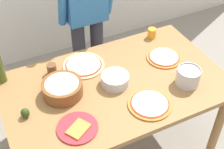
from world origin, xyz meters
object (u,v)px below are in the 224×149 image
pizza_cooked_on_tray (164,57)px  pizza_second_cooked (150,104)px  cup_orange (152,33)px  avocado (25,113)px  popcorn_bowl (62,87)px  steel_pot (188,76)px  dining_table (115,93)px  cup_small_brown (52,69)px  plate_with_slice (78,128)px  pizza_raw_on_board (84,65)px  mixing_bowl_steel (115,80)px  person_cook (86,10)px

pizza_cooked_on_tray → pizza_second_cooked: 0.52m
pizza_cooked_on_tray → cup_orange: bearing=78.1°
avocado → popcorn_bowl: bearing=18.2°
steel_pot → avocado: (-1.12, 0.19, -0.03)m
dining_table → cup_small_brown: (-0.37, 0.30, 0.13)m
plate_with_slice → pizza_raw_on_board: bearing=64.5°
pizza_raw_on_board → plate_with_slice: (-0.26, -0.55, -0.00)m
avocado → cup_small_brown: bearing=49.3°
pizza_cooked_on_tray → pizza_second_cooked: same height
steel_pot → cup_orange: 0.61m
pizza_cooked_on_tray → cup_small_brown: size_ratio=3.24×
plate_with_slice → avocado: size_ratio=3.71×
plate_with_slice → cup_small_brown: cup_small_brown is taller
dining_table → avocado: avocado is taller
cup_small_brown → avocado: 0.44m
cup_orange → pizza_raw_on_board: bearing=-171.3°
plate_with_slice → mixing_bowl_steel: size_ratio=1.30×
pizza_raw_on_board → mixing_bowl_steel: (0.13, -0.28, 0.03)m
mixing_bowl_steel → popcorn_bowl: bearing=169.4°
pizza_cooked_on_tray → popcorn_bowl: (-0.85, -0.03, 0.05)m
dining_table → mixing_bowl_steel: bearing=-155.1°
dining_table → pizza_raw_on_board: pizza_raw_on_board is taller
pizza_second_cooked → cup_small_brown: (-0.49, 0.59, 0.03)m
person_cook → pizza_cooked_on_tray: bearing=-60.0°
pizza_cooked_on_tray → plate_with_slice: bearing=-157.4°
person_cook → plate_with_slice: (-0.49, -1.02, -0.17)m
pizza_cooked_on_tray → pizza_second_cooked: (-0.36, -0.38, 0.00)m
pizza_cooked_on_tray → dining_table: bearing=-168.5°
pizza_raw_on_board → cup_small_brown: (-0.24, 0.02, 0.03)m
dining_table → avocado: (-0.65, -0.03, 0.13)m
plate_with_slice → popcorn_bowl: 0.34m
person_cook → popcorn_bowl: person_cook is taller
person_cook → steel_pot: size_ratio=9.34×
mixing_bowl_steel → cup_orange: cup_orange is taller
pizza_second_cooked → pizza_cooked_on_tray: bearing=46.7°
mixing_bowl_steel → cup_small_brown: bearing=140.3°
plate_with_slice → cup_small_brown: size_ratio=3.06×
popcorn_bowl → steel_pot: bearing=-18.9°
person_cook → pizza_raw_on_board: bearing=-115.4°
pizza_cooked_on_tray → popcorn_bowl: 0.85m
pizza_raw_on_board → steel_pot: 0.78m
plate_with_slice → popcorn_bowl: (0.02, 0.33, 0.05)m
dining_table → cup_orange: size_ratio=18.82×
pizza_cooked_on_tray → popcorn_bowl: bearing=-178.0°
plate_with_slice → popcorn_bowl: bearing=86.5°
mixing_bowl_steel → pizza_raw_on_board: bearing=113.9°
cup_orange → avocado: cup_orange is taller
person_cook → steel_pot: (0.37, -0.97, -0.11)m
pizza_raw_on_board → pizza_cooked_on_tray: size_ratio=1.15×
pizza_raw_on_board → plate_with_slice: size_ratio=1.22×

